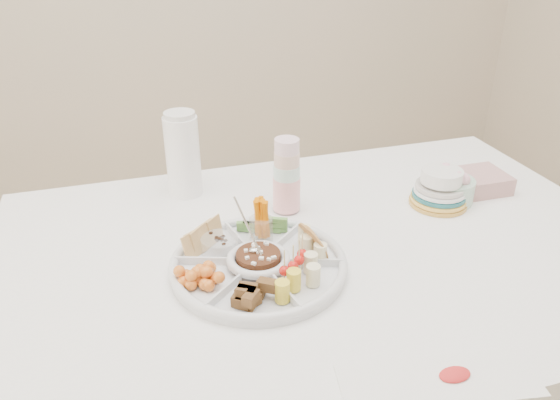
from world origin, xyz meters
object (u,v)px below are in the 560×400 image
object	(u,v)px
thermos	(183,153)
dining_table	(319,365)
plate_stack	(440,188)
party_tray	(258,262)

from	to	relation	value
thermos	dining_table	bearing A→B (deg)	-54.03
thermos	plate_stack	xyz separation A→B (m)	(0.64, -0.27, -0.07)
dining_table	plate_stack	size ratio (longest dim) A/B	9.89
thermos	party_tray	bearing A→B (deg)	-77.22
thermos	plate_stack	world-z (taller)	thermos
dining_table	thermos	bearing A→B (deg)	125.97
party_tray	plate_stack	world-z (taller)	plate_stack
party_tray	dining_table	bearing A→B (deg)	16.22
dining_table	thermos	world-z (taller)	thermos
party_tray	thermos	world-z (taller)	thermos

